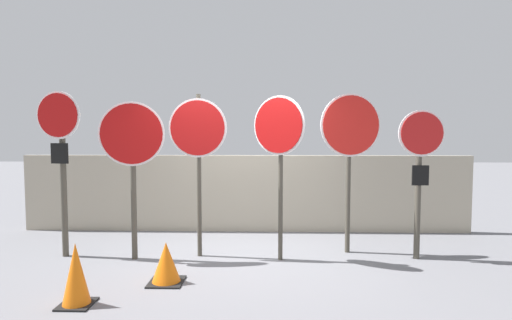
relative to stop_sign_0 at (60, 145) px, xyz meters
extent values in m
plane|color=slate|center=(2.62, 0.05, -1.67)|extent=(40.00, 40.00, 0.00)
cube|color=#A89E89|center=(2.62, 1.66, -0.95)|extent=(8.35, 0.12, 1.43)
cylinder|color=#474238|center=(0.01, 0.04, -0.48)|extent=(0.09, 0.09, 2.37)
cylinder|color=white|center=(0.00, -0.03, 0.43)|extent=(0.69, 0.13, 0.69)
cylinder|color=#AD0F0F|center=(-0.01, -0.04, 0.43)|extent=(0.63, 0.12, 0.63)
cube|color=black|center=(0.00, -0.03, -0.12)|extent=(0.27, 0.06, 0.30)
cylinder|color=#474238|center=(1.09, -0.06, -0.53)|extent=(0.08, 0.08, 2.26)
cylinder|color=white|center=(1.10, -0.12, 0.16)|extent=(0.90, 0.22, 0.92)
cylinder|color=#AD0F0F|center=(1.10, -0.14, 0.16)|extent=(0.85, 0.20, 0.86)
cylinder|color=#474238|center=(2.02, 0.11, -0.46)|extent=(0.07, 0.07, 2.41)
cylinder|color=white|center=(2.01, 0.05, 0.25)|extent=(0.86, 0.07, 0.86)
cylinder|color=red|center=(2.01, 0.03, 0.25)|extent=(0.80, 0.07, 0.80)
cylinder|color=#474238|center=(3.22, -0.04, -0.49)|extent=(0.06, 0.06, 2.34)
cylinder|color=white|center=(3.19, -0.09, 0.28)|extent=(0.71, 0.49, 0.84)
cylinder|color=#AD0F0F|center=(3.18, -0.10, 0.28)|extent=(0.66, 0.46, 0.78)
cylinder|color=#474238|center=(4.27, 0.36, -0.52)|extent=(0.07, 0.07, 2.28)
cylinder|color=white|center=(4.28, 0.30, 0.29)|extent=(0.93, 0.22, 0.95)
cylinder|color=red|center=(4.29, 0.28, 0.29)|extent=(0.88, 0.20, 0.89)
cylinder|color=#474238|center=(5.22, 0.07, -0.62)|extent=(0.09, 0.09, 2.08)
cylinder|color=white|center=(5.23, 0.01, 0.17)|extent=(0.67, 0.05, 0.66)
cylinder|color=red|center=(5.23, -0.01, 0.17)|extent=(0.61, 0.05, 0.60)
cube|color=black|center=(5.23, 0.01, -0.43)|extent=(0.24, 0.03, 0.29)
cube|color=black|center=(0.99, -1.65, -1.66)|extent=(0.35, 0.35, 0.02)
cone|color=orange|center=(0.99, -1.65, -1.32)|extent=(0.29, 0.29, 0.66)
cube|color=black|center=(1.79, -0.98, -1.66)|extent=(0.42, 0.42, 0.02)
cone|color=orange|center=(1.79, -0.98, -1.40)|extent=(0.35, 0.35, 0.49)
camera|label=1|loc=(3.03, -5.75, 0.17)|focal=28.00mm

